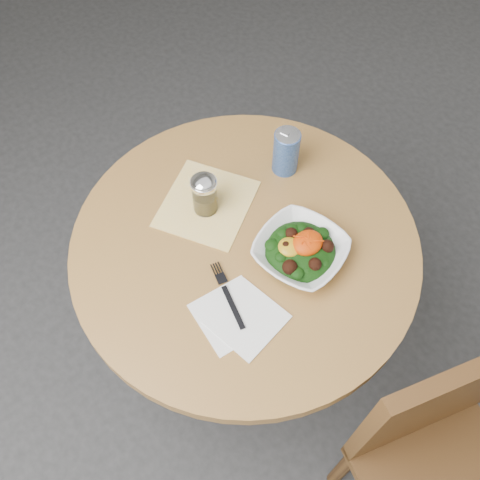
{
  "coord_description": "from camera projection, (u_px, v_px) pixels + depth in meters",
  "views": [
    {
      "loc": [
        -0.46,
        -0.56,
        1.91
      ],
      "look_at": [
        -0.03,
        -0.02,
        0.81
      ],
      "focal_mm": 40.0,
      "sensor_mm": 36.0,
      "label": 1
    }
  ],
  "objects": [
    {
      "name": "beverage_can",
      "position": [
        286.0,
        152.0,
        1.44
      ],
      "size": [
        0.07,
        0.07,
        0.14
      ],
      "color": "navy",
      "rests_on": "table"
    },
    {
      "name": "chair",
      "position": [
        438.0,
        456.0,
        1.33
      ],
      "size": [
        0.49,
        0.49,
        0.89
      ],
      "color": "#553517",
      "rests_on": "ground"
    },
    {
      "name": "spice_shaker",
      "position": [
        205.0,
        194.0,
        1.37
      ],
      "size": [
        0.07,
        0.07,
        0.12
      ],
      "color": "silver",
      "rests_on": "table"
    },
    {
      "name": "cloth_napkin",
      "position": [
        207.0,
        204.0,
        1.43
      ],
      "size": [
        0.32,
        0.31,
        0.0
      ],
      "primitive_type": "cube",
      "rotation": [
        0.0,
        0.0,
        0.53
      ],
      "color": "#EEA60C",
      "rests_on": "table"
    },
    {
      "name": "table",
      "position": [
        245.0,
        277.0,
        1.54
      ],
      "size": [
        0.9,
        0.9,
        0.75
      ],
      "color": "black",
      "rests_on": "ground"
    },
    {
      "name": "fork",
      "position": [
        227.0,
        293.0,
        1.29
      ],
      "size": [
        0.07,
        0.19,
        0.0
      ],
      "color": "black",
      "rests_on": "table"
    },
    {
      "name": "ground",
      "position": [
        243.0,
        347.0,
        2.01
      ],
      "size": [
        6.0,
        6.0,
        0.0
      ],
      "primitive_type": "plane",
      "color": "#2B2B2D",
      "rests_on": "ground"
    },
    {
      "name": "paper_napkins",
      "position": [
        239.0,
        317.0,
        1.26
      ],
      "size": [
        0.2,
        0.21,
        0.0
      ],
      "color": "white",
      "rests_on": "table"
    },
    {
      "name": "salad_bowl",
      "position": [
        301.0,
        250.0,
        1.32
      ],
      "size": [
        0.27,
        0.27,
        0.08
      ],
      "color": "white",
      "rests_on": "table"
    }
  ]
}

